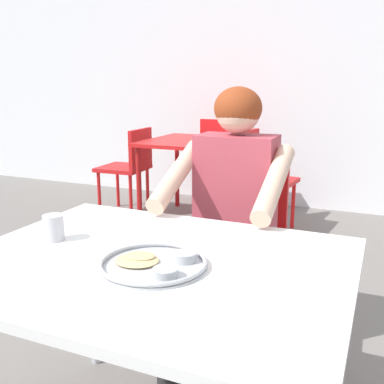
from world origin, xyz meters
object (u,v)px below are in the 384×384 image
at_px(thali_tray, 154,263).
at_px(diner_foreground, 230,204).
at_px(drinking_cup, 54,227).
at_px(chair_red_far, 221,155).
at_px(chair_foreground, 243,240).
at_px(chair_red_right, 260,173).
at_px(table_background_red, 193,150).
at_px(table_foreground, 153,281).
at_px(chair_red_left, 130,164).

xyz_separation_m(thali_tray, diner_foreground, (-0.02, 0.72, -0.01)).
bearing_deg(thali_tray, drinking_cup, 170.67).
xyz_separation_m(diner_foreground, chair_red_far, (-0.95, 2.54, -0.21)).
relative_size(thali_tray, drinking_cup, 3.56).
distance_m(thali_tray, chair_foreground, 0.97).
bearing_deg(chair_red_right, table_background_red, -179.34).
bearing_deg(drinking_cup, table_foreground, -2.61).
distance_m(table_background_red, chair_red_left, 0.66).
relative_size(thali_tray, chair_red_left, 0.37).
xyz_separation_m(table_foreground, chair_red_left, (-1.61, 2.52, -0.17)).
distance_m(table_foreground, chair_foreground, 0.90).
height_order(chair_foreground, diner_foreground, diner_foreground).
xyz_separation_m(thali_tray, drinking_cup, (-0.41, 0.07, 0.03)).
relative_size(chair_foreground, diner_foreground, 0.69).
height_order(thali_tray, chair_red_right, chair_red_right).
xyz_separation_m(table_foreground, chair_red_right, (-0.35, 2.55, -0.16)).
distance_m(table_background_red, chair_red_right, 0.64).
height_order(table_foreground, chair_red_left, chair_red_left).
xyz_separation_m(thali_tray, table_background_red, (-1.00, 2.60, -0.08)).
bearing_deg(table_background_red, table_foreground, -69.16).
xyz_separation_m(table_foreground, table_background_red, (-0.97, 2.55, -0.00)).
bearing_deg(thali_tray, chair_red_far, 106.66).
bearing_deg(table_background_red, diner_foreground, -62.43).
distance_m(drinking_cup, chair_foreground, 0.99).
distance_m(table_foreground, drinking_cup, 0.39).
relative_size(drinking_cup, chair_red_far, 0.10).
xyz_separation_m(chair_red_right, chair_red_far, (-0.59, 0.65, 0.02)).
bearing_deg(table_foreground, drinking_cup, 177.39).
xyz_separation_m(table_foreground, chair_foreground, (0.01, 0.88, -0.16)).
distance_m(thali_tray, diner_foreground, 0.72).
xyz_separation_m(thali_tray, chair_red_right, (-0.39, 2.60, -0.24)).
bearing_deg(drinking_cup, diner_foreground, 59.01).
distance_m(diner_foreground, chair_red_right, 1.94).
relative_size(table_background_red, chair_red_right, 1.05).
relative_size(chair_foreground, chair_red_far, 0.95).
bearing_deg(table_background_red, thali_tray, -68.88).
bearing_deg(chair_red_far, table_foreground, -73.64).
bearing_deg(table_foreground, chair_red_far, 106.36).
relative_size(thali_tray, table_background_red, 0.35).
height_order(table_foreground, drinking_cup, drinking_cup).
bearing_deg(chair_red_left, diner_foreground, -48.81).
bearing_deg(chair_red_far, thali_tray, -73.34).
relative_size(drinking_cup, chair_foreground, 0.10).
distance_m(table_foreground, thali_tray, 0.10).
bearing_deg(drinking_cup, thali_tray, -9.33).
height_order(thali_tray, diner_foreground, diner_foreground).
height_order(drinking_cup, chair_red_right, chair_red_right).
distance_m(drinking_cup, diner_foreground, 0.76).
bearing_deg(diner_foreground, chair_red_left, 131.19).
relative_size(chair_red_left, chair_red_right, 0.97).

